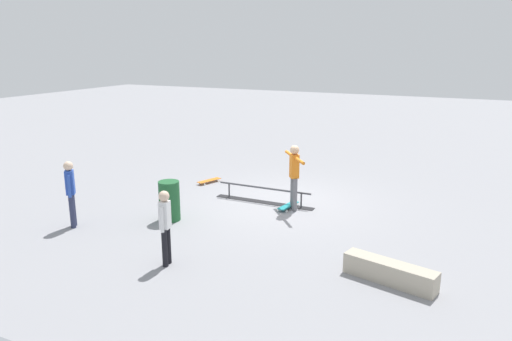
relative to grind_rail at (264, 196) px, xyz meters
name	(u,v)px	position (x,y,z in m)	size (l,w,h in m)	color
ground_plane	(282,203)	(-0.45, -0.16, -0.19)	(60.00, 60.00, 0.00)	gray
grind_rail	(264,196)	(0.00, 0.00, 0.00)	(2.79, 0.24, 0.43)	black
skate_ledge	(390,272)	(-3.86, 3.14, 0.00)	(1.67, 0.35, 0.38)	#B2A893
skater_main	(294,173)	(-0.92, 0.21, 0.79)	(0.91, 1.10, 1.68)	slate
skateboard_main	(288,206)	(-0.77, 0.18, -0.11)	(0.35, 0.82, 0.09)	teal
bystander_blue_shirt	(71,190)	(3.26, 3.49, 0.69)	(0.27, 0.32, 1.56)	#2D3351
bystander_white_shirt	(165,224)	(0.12, 4.24, 0.65)	(0.20, 0.34, 1.48)	black
loose_skateboard_orange	(209,181)	(2.29, -1.01, -0.11)	(0.46, 0.82, 0.09)	orange
trash_bin	(169,201)	(1.50, 2.17, 0.29)	(0.50, 0.50, 0.96)	#1E592D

